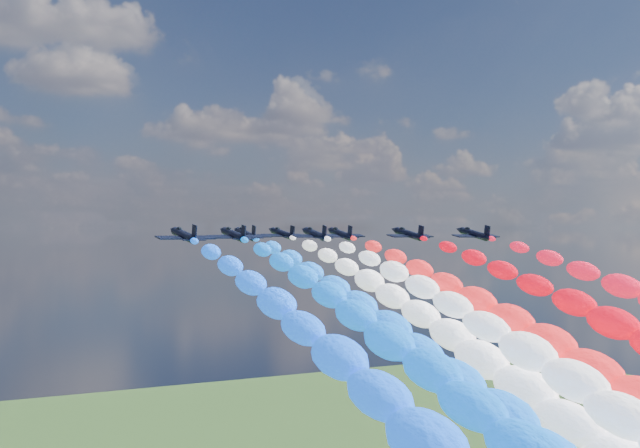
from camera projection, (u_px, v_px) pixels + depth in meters
jet_0 at (184, 235)px, 133.12m from camera, size 10.54×13.91×4.91m
trail_0 at (356, 397)px, 80.96m from camera, size 6.88×112.67×37.12m
jet_1 at (234, 235)px, 146.18m from camera, size 10.16×13.64×4.91m
trail_1 at (409, 374)px, 94.02m from camera, size 6.88×112.67×37.12m
jet_2 at (245, 234)px, 160.73m from camera, size 9.90×13.45×4.91m
trail_2 at (403, 354)px, 108.57m from camera, size 6.88×112.67×37.12m
jet_3 at (315, 234)px, 160.65m from camera, size 10.27×13.71×4.91m
trail_3 at (506, 354)px, 108.49m from camera, size 6.88×112.67×37.12m
jet_4 at (282, 234)px, 176.10m from camera, size 10.60×13.95×4.91m
trail_4 at (436, 339)px, 123.94m from camera, size 6.88×112.67×37.12m
jet_5 at (340, 234)px, 168.95m from camera, size 10.36×13.78×4.91m
trail_5 at (529, 345)px, 116.79m from camera, size 6.88×112.67×37.12m
jet_6 at (409, 234)px, 164.60m from camera, size 9.74×13.34×4.91m
trail_6 at (636, 350)px, 112.45m from camera, size 6.88×112.67×37.12m
jet_7 at (474, 234)px, 162.64m from camera, size 10.61×13.96×4.91m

